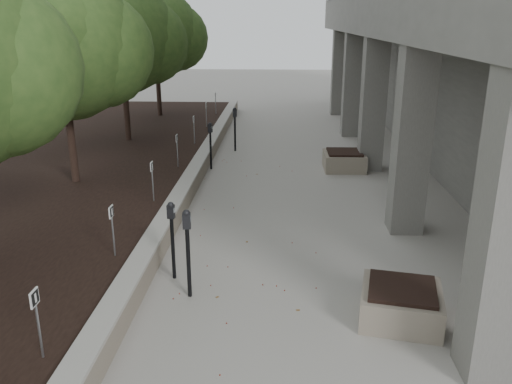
% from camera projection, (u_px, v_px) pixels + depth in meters
% --- Properties ---
extents(retaining_wall, '(0.39, 26.00, 0.50)m').
position_uv_depth(retaining_wall, '(193.00, 177.00, 14.71)').
color(retaining_wall, gray).
rests_on(retaining_wall, ground).
extents(planting_bed, '(7.00, 26.00, 0.40)m').
position_uv_depth(planting_bed, '(66.00, 177.00, 14.90)').
color(planting_bed, black).
rests_on(planting_bed, ground).
extents(crabapple_tree_3, '(4.60, 4.00, 5.44)m').
position_uv_depth(crabapple_tree_3, '(64.00, 77.00, 13.00)').
color(crabapple_tree_3, '#2E4D1D').
rests_on(crabapple_tree_3, planting_bed).
extents(crabapple_tree_4, '(4.60, 4.00, 5.44)m').
position_uv_depth(crabapple_tree_4, '(123.00, 61.00, 17.74)').
color(crabapple_tree_4, '#2E4D1D').
rests_on(crabapple_tree_4, planting_bed).
extents(crabapple_tree_5, '(4.60, 4.00, 5.44)m').
position_uv_depth(crabapple_tree_5, '(156.00, 52.00, 22.48)').
color(crabapple_tree_5, '#2E4D1D').
rests_on(crabapple_tree_5, planting_bed).
extents(parking_sign_2, '(0.04, 0.22, 0.96)m').
position_uv_depth(parking_sign_2, '(38.00, 324.00, 6.48)').
color(parking_sign_2, black).
rests_on(parking_sign_2, planting_bed).
extents(parking_sign_3, '(0.04, 0.22, 0.96)m').
position_uv_depth(parking_sign_3, '(113.00, 231.00, 9.33)').
color(parking_sign_3, black).
rests_on(parking_sign_3, planting_bed).
extents(parking_sign_4, '(0.04, 0.22, 0.96)m').
position_uv_depth(parking_sign_4, '(153.00, 182.00, 12.17)').
color(parking_sign_4, black).
rests_on(parking_sign_4, planting_bed).
extents(parking_sign_5, '(0.04, 0.22, 0.96)m').
position_uv_depth(parking_sign_5, '(177.00, 151.00, 15.01)').
color(parking_sign_5, black).
rests_on(parking_sign_5, planting_bed).
extents(parking_sign_6, '(0.04, 0.22, 0.96)m').
position_uv_depth(parking_sign_6, '(194.00, 130.00, 17.86)').
color(parking_sign_6, black).
rests_on(parking_sign_6, planting_bed).
extents(parking_sign_7, '(0.04, 0.22, 0.96)m').
position_uv_depth(parking_sign_7, '(206.00, 115.00, 20.70)').
color(parking_sign_7, black).
rests_on(parking_sign_7, planting_bed).
extents(parking_sign_8, '(0.04, 0.22, 0.96)m').
position_uv_depth(parking_sign_8, '(216.00, 103.00, 23.54)').
color(parking_sign_8, black).
rests_on(parking_sign_8, planting_bed).
extents(parking_meter_2, '(0.17, 0.13, 1.57)m').
position_uv_depth(parking_meter_2, '(188.00, 254.00, 8.64)').
color(parking_meter_2, black).
rests_on(parking_meter_2, ground).
extents(parking_meter_3, '(0.16, 0.13, 1.47)m').
position_uv_depth(parking_meter_3, '(173.00, 241.00, 9.28)').
color(parking_meter_3, black).
rests_on(parking_meter_3, ground).
extents(parking_meter_4, '(0.17, 0.15, 1.48)m').
position_uv_depth(parking_meter_4, '(211.00, 146.00, 16.17)').
color(parking_meter_4, black).
rests_on(parking_meter_4, ground).
extents(parking_meter_5, '(0.18, 0.15, 1.56)m').
position_uv_depth(parking_meter_5, '(235.00, 129.00, 18.43)').
color(parking_meter_5, black).
rests_on(parking_meter_5, ground).
extents(planter_front, '(1.43, 1.43, 0.57)m').
position_uv_depth(planter_front, '(401.00, 303.00, 8.12)').
color(planter_front, gray).
rests_on(planter_front, ground).
extents(planter_back, '(1.27, 1.27, 0.58)m').
position_uv_depth(planter_back, '(344.00, 160.00, 16.29)').
color(planter_back, gray).
rests_on(planter_back, ground).
extents(berry_scatter, '(3.30, 14.10, 0.02)m').
position_uv_depth(berry_scatter, '(244.00, 244.00, 10.92)').
color(berry_scatter, maroon).
rests_on(berry_scatter, ground).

